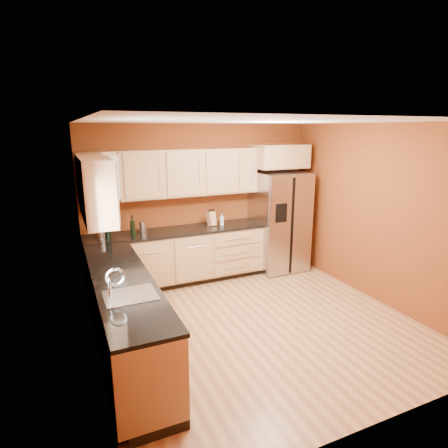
{
  "coord_description": "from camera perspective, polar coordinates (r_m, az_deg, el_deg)",
  "views": [
    {
      "loc": [
        -2.22,
        -3.97,
        2.51
      ],
      "look_at": [
        -0.06,
        0.9,
        1.16
      ],
      "focal_mm": 30.0,
      "sensor_mm": 36.0,
      "label": 1
    }
  ],
  "objects": [
    {
      "name": "canister_left",
      "position": [
        5.99,
        -12.26,
        -0.52
      ],
      "size": [
        0.13,
        0.13,
        0.19
      ],
      "primitive_type": "cylinder",
      "rotation": [
        0.0,
        0.0,
        0.08
      ],
      "color": "silver",
      "rests_on": "countertop_back"
    },
    {
      "name": "countertop_back",
      "position": [
        6.12,
        -7.2,
        -1.11
      ],
      "size": [
        2.9,
        0.62,
        0.04
      ],
      "primitive_type": "cube",
      "color": "black",
      "rests_on": "base_cabinets_back"
    },
    {
      "name": "sink_faucet",
      "position": [
        3.8,
        -14.19,
        -8.51
      ],
      "size": [
        0.5,
        0.42,
        0.3
      ],
      "primitive_type": null,
      "color": "silver",
      "rests_on": "countertop_left"
    },
    {
      "name": "wall_back",
      "position": [
        6.49,
        -3.46,
        3.49
      ],
      "size": [
        4.0,
        0.04,
        2.6
      ],
      "primitive_type": "cube",
      "color": "brown",
      "rests_on": "floor"
    },
    {
      "name": "wall_front",
      "position": [
        3.21,
        22.89,
        -9.12
      ],
      "size": [
        4.0,
        0.04,
        2.6
      ],
      "primitive_type": "cube",
      "color": "brown",
      "rests_on": "floor"
    },
    {
      "name": "refrigerator",
      "position": [
        6.84,
        8.38,
        0.4
      ],
      "size": [
        0.9,
        0.75,
        1.78
      ],
      "primitive_type": "cube",
      "color": "silver",
      "rests_on": "floor"
    },
    {
      "name": "wine_bottle_a",
      "position": [
        5.89,
        -17.33,
        -0.28
      ],
      "size": [
        0.1,
        0.1,
        0.36
      ],
      "primitive_type": null,
      "rotation": [
        0.0,
        0.0,
        -0.4
      ],
      "color": "black",
      "rests_on": "countertop_back"
    },
    {
      "name": "floor",
      "position": [
        5.2,
        4.8,
        -14.67
      ],
      "size": [
        4.0,
        4.0,
        0.0
      ],
      "primitive_type": "plane",
      "color": "#9E603D",
      "rests_on": "ground"
    },
    {
      "name": "wall_right",
      "position": [
        5.92,
        22.32,
        1.39
      ],
      "size": [
        0.04,
        4.0,
        2.6
      ],
      "primitive_type": "cube",
      "color": "brown",
      "rests_on": "floor"
    },
    {
      "name": "countertop_left",
      "position": [
        4.32,
        -15.23,
        -8.17
      ],
      "size": [
        0.62,
        2.8,
        0.04
      ],
      "primitive_type": "cube",
      "color": "black",
      "rests_on": "base_cabinets_left"
    },
    {
      "name": "wall_left",
      "position": [
        4.16,
        -19.81,
        -3.55
      ],
      "size": [
        0.04,
        4.0,
        2.6
      ],
      "primitive_type": "cube",
      "color": "brown",
      "rests_on": "floor"
    },
    {
      "name": "upper_cabinets_left",
      "position": [
        4.76,
        -19.08,
        5.2
      ],
      "size": [
        0.33,
        1.35,
        0.75
      ],
      "primitive_type": "cube",
      "color": "tan",
      "rests_on": "wall_left"
    },
    {
      "name": "canister_right",
      "position": [
        5.85,
        -18.21,
        -1.31
      ],
      "size": [
        0.13,
        0.13,
        0.19
      ],
      "primitive_type": "cylinder",
      "rotation": [
        0.0,
        0.0,
        0.14
      ],
      "color": "silver",
      "rests_on": "countertop_back"
    },
    {
      "name": "wine_bottle_b",
      "position": [
        5.85,
        -13.75,
        -0.27
      ],
      "size": [
        0.1,
        0.1,
        0.33
      ],
      "primitive_type": null,
      "rotation": [
        0.0,
        0.0,
        -0.4
      ],
      "color": "black",
      "rests_on": "countertop_back"
    },
    {
      "name": "base_cabinets_left",
      "position": [
        4.51,
        -14.97,
        -13.6
      ],
      "size": [
        0.6,
        2.8,
        0.88
      ],
      "primitive_type": "cube",
      "color": "tan",
      "rests_on": "floor"
    },
    {
      "name": "window",
      "position": [
        3.61,
        -19.18,
        -2.0
      ],
      "size": [
        0.03,
        0.9,
        1.0
      ],
      "primitive_type": "cube",
      "color": "white",
      "rests_on": "wall_left"
    },
    {
      "name": "soap_dispenser",
      "position": [
        6.35,
        -0.34,
        0.68
      ],
      "size": [
        0.08,
        0.08,
        0.2
      ],
      "primitive_type": "cylinder",
      "rotation": [
        0.0,
        0.0,
        0.32
      ],
      "color": "silver",
      "rests_on": "countertop_back"
    },
    {
      "name": "corner_upper_cabinet",
      "position": [
        5.71,
        -18.32,
        6.65
      ],
      "size": [
        0.67,
        0.67,
        0.75
      ],
      "primitive_type": "cube",
      "rotation": [
        0.0,
        0.0,
        0.79
      ],
      "color": "tan",
      "rests_on": "wall_back"
    },
    {
      "name": "base_cabinets_back",
      "position": [
        6.27,
        -7.1,
        -5.14
      ],
      "size": [
        2.9,
        0.6,
        0.88
      ],
      "primitive_type": "cube",
      "color": "tan",
      "rests_on": "floor"
    },
    {
      "name": "knife_block",
      "position": [
        6.34,
        -1.93,
        0.83
      ],
      "size": [
        0.14,
        0.13,
        0.24
      ],
      "primitive_type": "cube",
      "rotation": [
        0.0,
        0.0,
        0.26
      ],
      "color": "tan",
      "rests_on": "countertop_back"
    },
    {
      "name": "upper_cabinets_back",
      "position": [
        6.17,
        -5.18,
        7.83
      ],
      "size": [
        2.3,
        0.33,
        0.75
      ],
      "primitive_type": "cube",
      "color": "tan",
      "rests_on": "wall_back"
    },
    {
      "name": "ceiling",
      "position": [
        4.55,
        5.51,
        15.32
      ],
      "size": [
        4.0,
        4.0,
        0.0
      ],
      "primitive_type": "plane",
      "color": "white",
      "rests_on": "wall_back"
    },
    {
      "name": "over_fridge_cabinet",
      "position": [
        6.72,
        8.39,
        10.19
      ],
      "size": [
        0.92,
        0.6,
        0.4
      ],
      "primitive_type": "cube",
      "color": "tan",
      "rests_on": "wall_back"
    }
  ]
}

